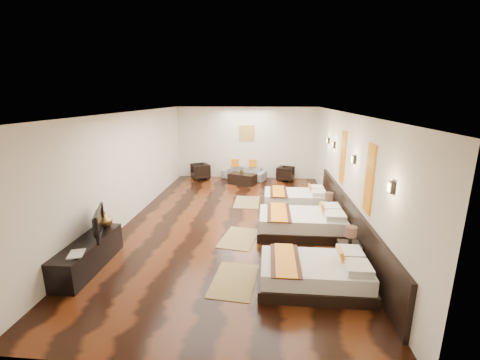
# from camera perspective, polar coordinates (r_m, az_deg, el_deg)

# --- Properties ---
(floor) EXTENTS (5.50, 9.50, 0.01)m
(floor) POSITION_cam_1_polar(r_m,az_deg,el_deg) (8.46, -1.05, -7.36)
(floor) COLOR black
(floor) RESTS_ON ground
(ceiling) EXTENTS (5.50, 9.50, 0.01)m
(ceiling) POSITION_cam_1_polar(r_m,az_deg,el_deg) (7.85, -1.15, 11.95)
(ceiling) COLOR white
(ceiling) RESTS_ON floor
(back_wall) EXTENTS (5.50, 0.01, 2.80)m
(back_wall) POSITION_cam_1_polar(r_m,az_deg,el_deg) (12.70, 1.19, 6.63)
(back_wall) COLOR silver
(back_wall) RESTS_ON floor
(left_wall) EXTENTS (0.01, 9.50, 2.80)m
(left_wall) POSITION_cam_1_polar(r_m,az_deg,el_deg) (8.76, -19.30, 2.17)
(left_wall) COLOR silver
(left_wall) RESTS_ON floor
(right_wall) EXTENTS (0.01, 9.50, 2.80)m
(right_wall) POSITION_cam_1_polar(r_m,az_deg,el_deg) (8.22, 18.34, 1.46)
(right_wall) COLOR silver
(right_wall) RESTS_ON floor
(headboard_panel) EXTENTS (0.08, 6.60, 0.90)m
(headboard_panel) POSITION_cam_1_polar(r_m,az_deg,el_deg) (7.73, 18.80, -6.76)
(headboard_panel) COLOR black
(headboard_panel) RESTS_ON floor
(bed_near) EXTENTS (1.88, 1.18, 0.72)m
(bed_near) POSITION_cam_1_polar(r_m,az_deg,el_deg) (5.81, 13.28, -15.96)
(bed_near) COLOR black
(bed_near) RESTS_ON floor
(bed_mid) EXTENTS (2.05, 1.29, 0.78)m
(bed_mid) POSITION_cam_1_polar(r_m,az_deg,el_deg) (7.77, 11.07, -7.55)
(bed_mid) COLOR black
(bed_mid) RESTS_ON floor
(bed_far) EXTENTS (1.86, 1.17, 0.71)m
(bed_far) POSITION_cam_1_polar(r_m,az_deg,el_deg) (9.55, 9.92, -3.41)
(bed_far) COLOR black
(bed_far) RESTS_ON floor
(nightstand_a) EXTENTS (0.40, 0.40, 0.80)m
(nightstand_a) POSITION_cam_1_polar(r_m,az_deg,el_deg) (6.62, 18.93, -12.05)
(nightstand_a) COLOR black
(nightstand_a) RESTS_ON floor
(nightstand_b) EXTENTS (0.40, 0.40, 0.79)m
(nightstand_b) POSITION_cam_1_polar(r_m,az_deg,el_deg) (8.66, 15.47, -5.42)
(nightstand_b) COLOR black
(nightstand_b) RESTS_ON floor
(jute_mat_near) EXTENTS (0.86, 1.27, 0.01)m
(jute_mat_near) POSITION_cam_1_polar(r_m,az_deg,el_deg) (5.94, -1.03, -17.49)
(jute_mat_near) COLOR #98804D
(jute_mat_near) RESTS_ON floor
(jute_mat_mid) EXTENTS (0.95, 1.31, 0.01)m
(jute_mat_mid) POSITION_cam_1_polar(r_m,az_deg,el_deg) (7.49, -0.16, -10.34)
(jute_mat_mid) COLOR #98804D
(jute_mat_mid) RESTS_ON floor
(jute_mat_far) EXTENTS (0.76, 1.21, 0.01)m
(jute_mat_far) POSITION_cam_1_polar(r_m,az_deg,el_deg) (9.91, 1.25, -3.96)
(jute_mat_far) COLOR #98804D
(jute_mat_far) RESTS_ON floor
(tv_console) EXTENTS (0.50, 1.80, 0.55)m
(tv_console) POSITION_cam_1_polar(r_m,az_deg,el_deg) (6.83, -25.47, -11.96)
(tv_console) COLOR black
(tv_console) RESTS_ON floor
(tv) EXTENTS (0.45, 0.91, 0.53)m
(tv) POSITION_cam_1_polar(r_m,az_deg,el_deg) (6.79, -24.56, -7.01)
(tv) COLOR black
(tv) RESTS_ON tv_console
(book) EXTENTS (0.34, 0.39, 0.03)m
(book) POSITION_cam_1_polar(r_m,az_deg,el_deg) (6.28, -28.35, -11.70)
(book) COLOR black
(book) RESTS_ON tv_console
(figurine) EXTENTS (0.36, 0.36, 0.32)m
(figurine) POSITION_cam_1_polar(r_m,az_deg,el_deg) (7.22, -23.06, -6.48)
(figurine) COLOR brown
(figurine) RESTS_ON tv_console
(sofa) EXTENTS (1.83, 1.19, 0.50)m
(sofa) POSITION_cam_1_polar(r_m,az_deg,el_deg) (12.62, 0.70, 1.27)
(sofa) COLOR gray
(sofa) RESTS_ON floor
(armchair_left) EXTENTS (0.90, 0.89, 0.61)m
(armchair_left) POSITION_cam_1_polar(r_m,az_deg,el_deg) (12.75, -7.12, 1.56)
(armchair_left) COLOR black
(armchair_left) RESTS_ON floor
(armchair_right) EXTENTS (0.76, 0.75, 0.55)m
(armchair_right) POSITION_cam_1_polar(r_m,az_deg,el_deg) (12.52, 8.15, 1.14)
(armchair_right) COLOR black
(armchair_right) RESTS_ON floor
(coffee_table) EXTENTS (1.11, 0.84, 0.40)m
(coffee_table) POSITION_cam_1_polar(r_m,az_deg,el_deg) (11.91, 0.43, 0.21)
(coffee_table) COLOR black
(coffee_table) RESTS_ON floor
(table_plant) EXTENTS (0.24, 0.21, 0.25)m
(table_plant) POSITION_cam_1_polar(r_m,az_deg,el_deg) (11.91, 0.34, 1.83)
(table_plant) COLOR #2B6020
(table_plant) RESTS_ON coffee_table
(orange_panel_a) EXTENTS (0.04, 0.40, 1.30)m
(orange_panel_a) POSITION_cam_1_polar(r_m,az_deg,el_deg) (6.36, 22.15, 0.20)
(orange_panel_a) COLOR #D86014
(orange_panel_a) RESTS_ON right_wall
(orange_panel_b) EXTENTS (0.04, 0.40, 1.30)m
(orange_panel_b) POSITION_cam_1_polar(r_m,az_deg,el_deg) (8.44, 17.92, 3.91)
(orange_panel_b) COLOR #D86014
(orange_panel_b) RESTS_ON right_wall
(sconce_near) EXTENTS (0.07, 0.12, 0.18)m
(sconce_near) POSITION_cam_1_polar(r_m,az_deg,el_deg) (5.31, 25.40, -1.17)
(sconce_near) COLOR black
(sconce_near) RESTS_ON right_wall
(sconce_mid) EXTENTS (0.07, 0.12, 0.18)m
(sconce_mid) POSITION_cam_1_polar(r_m,az_deg,el_deg) (7.36, 19.65, 3.47)
(sconce_mid) COLOR black
(sconce_mid) RESTS_ON right_wall
(sconce_far) EXTENTS (0.07, 0.12, 0.18)m
(sconce_far) POSITION_cam_1_polar(r_m,az_deg,el_deg) (9.47, 16.42, 6.05)
(sconce_far) COLOR black
(sconce_far) RESTS_ON right_wall
(sconce_lounge) EXTENTS (0.07, 0.12, 0.18)m
(sconce_lounge) POSITION_cam_1_polar(r_m,az_deg,el_deg) (10.35, 15.47, 6.80)
(sconce_lounge) COLOR black
(sconce_lounge) RESTS_ON right_wall
(gold_artwork) EXTENTS (0.60, 0.04, 0.60)m
(gold_artwork) POSITION_cam_1_polar(r_m,az_deg,el_deg) (12.63, 1.20, 8.42)
(gold_artwork) COLOR #AD873F
(gold_artwork) RESTS_ON back_wall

